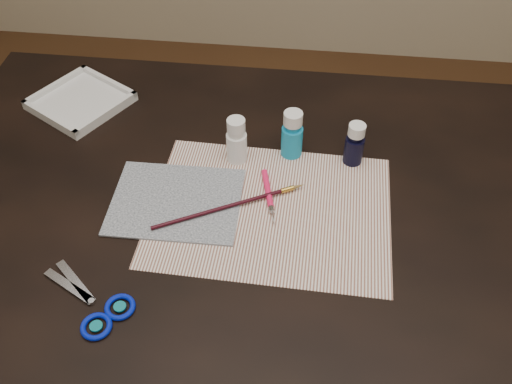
# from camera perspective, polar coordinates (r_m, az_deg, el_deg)

# --- Properties ---
(table) EXTENTS (1.30, 0.90, 0.75)m
(table) POSITION_cam_1_polar(r_m,az_deg,el_deg) (1.32, 0.00, -12.93)
(table) COLOR black
(table) RESTS_ON ground
(paper) EXTENTS (0.43, 0.33, 0.00)m
(paper) POSITION_cam_1_polar(r_m,az_deg,el_deg) (1.02, 1.44, -1.82)
(paper) COLOR white
(paper) RESTS_ON table
(canvas) EXTENTS (0.23, 0.19, 0.00)m
(canvas) POSITION_cam_1_polar(r_m,az_deg,el_deg) (1.04, -7.99, -0.92)
(canvas) COLOR black
(canvas) RESTS_ON paper
(paint_bottle_white) EXTENTS (0.05, 0.05, 0.10)m
(paint_bottle_white) POSITION_cam_1_polar(r_m,az_deg,el_deg) (1.08, -1.96, 5.20)
(paint_bottle_white) COLOR white
(paint_bottle_white) RESTS_ON table
(paint_bottle_cyan) EXTENTS (0.05, 0.05, 0.10)m
(paint_bottle_cyan) POSITION_cam_1_polar(r_m,az_deg,el_deg) (1.10, 3.64, 5.80)
(paint_bottle_cyan) COLOR #1391C4
(paint_bottle_cyan) RESTS_ON table
(paint_bottle_navy) EXTENTS (0.05, 0.05, 0.09)m
(paint_bottle_navy) POSITION_cam_1_polar(r_m,az_deg,el_deg) (1.10, 9.84, 4.76)
(paint_bottle_navy) COLOR black
(paint_bottle_navy) RESTS_ON table
(paintbrush) EXTENTS (0.26, 0.15, 0.01)m
(paintbrush) POSITION_cam_1_polar(r_m,az_deg,el_deg) (1.02, -2.53, -1.35)
(paintbrush) COLOR black
(paintbrush) RESTS_ON canvas
(craft_knife) EXTENTS (0.04, 0.14, 0.01)m
(craft_knife) POSITION_cam_1_polar(r_m,az_deg,el_deg) (1.03, 1.33, -0.53)
(craft_knife) COLOR #F31B57
(craft_knife) RESTS_ON paper
(scissors) EXTENTS (0.21, 0.17, 0.01)m
(scissors) POSITION_cam_1_polar(r_m,az_deg,el_deg) (0.94, -17.07, -10.11)
(scissors) COLOR silver
(scissors) RESTS_ON table
(palette_tray) EXTENTS (0.24, 0.24, 0.02)m
(palette_tray) POSITION_cam_1_polar(r_m,az_deg,el_deg) (1.30, -17.15, 8.74)
(palette_tray) COLOR silver
(palette_tray) RESTS_ON table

